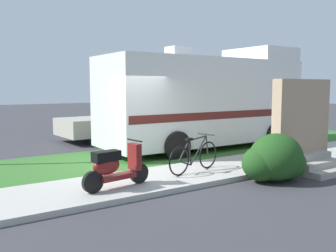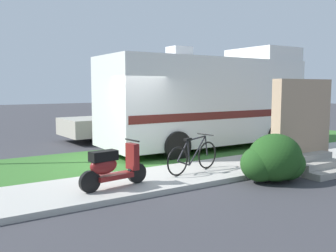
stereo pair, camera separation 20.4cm
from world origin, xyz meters
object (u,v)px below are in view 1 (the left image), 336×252
motorhome_rv (206,100)px  pickup_truck_near (136,115)px  bottle_green (272,159)px  scooter (114,166)px  bicycle (194,156)px

motorhome_rv → pickup_truck_near: bearing=99.5°
motorhome_rv → pickup_truck_near: (-0.66, 3.95, -0.74)m
motorhome_rv → bottle_green: 3.67m
motorhome_rv → scooter: size_ratio=4.70×
bicycle → motorhome_rv: bearing=46.6°
bicycle → pickup_truck_near: pickup_truck_near is taller
bottle_green → bicycle: bearing=173.2°
bicycle → scooter: bearing=-173.4°
motorhome_rv → bicycle: (-2.86, -3.02, -1.23)m
motorhome_rv → bicycle: motorhome_rv is taller
bicycle → bottle_green: (2.50, -0.30, -0.29)m
scooter → pickup_truck_near: 8.51m
scooter → bicycle: (2.27, 0.26, -0.07)m
pickup_truck_near → bottle_green: pickup_truck_near is taller
motorhome_rv → scooter: (-5.13, -3.28, -1.16)m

